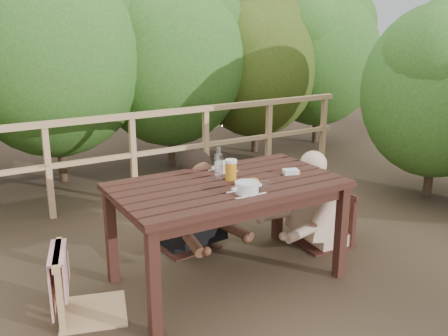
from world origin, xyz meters
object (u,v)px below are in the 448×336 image
chair_far (185,195)px  tumbler (266,186)px  table (227,232)px  soup_far (223,167)px  soup_near (247,189)px  chair_left (89,252)px  bottle (219,165)px  chair_right (324,195)px  woman (183,170)px  bread_roll (252,183)px  diner_right (328,166)px  butter_tub (291,173)px  beer_glass (231,171)px

chair_far → tumbler: size_ratio=12.40×
table → soup_far: bearing=65.3°
soup_near → chair_left: bearing=162.6°
chair_left → bottle: bottle is taller
chair_right → table: bearing=-77.7°
woman → soup_near: (0.01, -1.00, 0.13)m
table → soup_near: (-0.01, -0.28, 0.44)m
soup_near → bread_roll: size_ratio=2.38×
woman → diner_right: diner_right is taller
soup_near → chair_far: bearing=90.4°
chair_right → woman: woman is taller
diner_right → bread_roll: diner_right is taller
bread_roll → bottle: bearing=126.4°
butter_tub → chair_left: bearing=-165.9°
diner_right → woman: bearing=67.6°
table → chair_left: chair_left is taller
chair_far → beer_glass: 0.78m
table → bottle: bottle is taller
chair_far → chair_right: (1.10, -0.57, -0.03)m
chair_right → bottle: size_ratio=3.35×
chair_left → bread_roll: 1.25m
chair_left → chair_right: (2.14, 0.08, -0.01)m
chair_left → butter_tub: size_ratio=7.82×
soup_far → tumbler: 0.56m
woman → tumbler: bearing=93.5°
soup_far → tumbler: bearing=-87.4°
bottle → chair_right: bearing=3.5°
chair_right → diner_right: diner_right is taller
soup_far → beer_glass: size_ratio=1.40×
table → bread_roll: bearing=-51.5°
butter_tub → soup_far: bearing=158.2°
woman → bottle: size_ratio=5.14×
woman → soup_far: bearing=101.6°
chair_left → soup_far: 1.26m
chair_left → bottle: size_ratio=3.41×
chair_far → bottle: bearing=-98.0°
table → bread_roll: size_ratio=14.33×
diner_right → butter_tub: (-0.58, -0.21, 0.09)m
chair_left → bread_roll: chair_left is taller
chair_right → tumbler: 1.09m
soup_near → bread_roll: bearing=43.5°
table → woman: (-0.01, 0.72, 0.31)m
table → chair_far: bearing=91.1°
chair_left → woman: woman is taller
diner_right → butter_tub: diner_right is taller
soup_near → butter_tub: 0.58m
chair_left → soup_far: bearing=-63.0°
chair_far → soup_far: size_ratio=3.99×
chair_far → beer_glass: size_ratio=5.59×
chair_left → bottle: 1.12m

